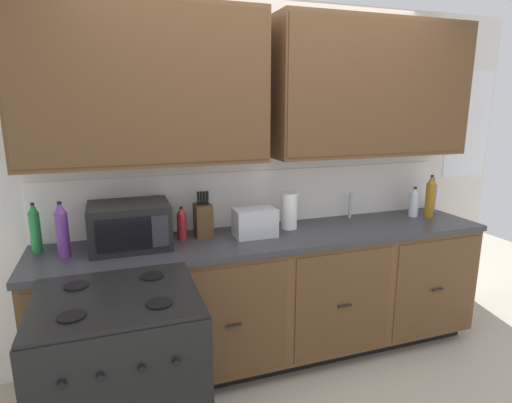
{
  "coord_description": "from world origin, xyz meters",
  "views": [
    {
      "loc": [
        -1.02,
        -2.25,
        1.81
      ],
      "look_at": [
        -0.14,
        0.27,
        1.19
      ],
      "focal_mm": 29.46,
      "sensor_mm": 36.0,
      "label": 1
    }
  ],
  "objects_px": {
    "toaster": "(255,222)",
    "knife_block": "(203,220)",
    "stove_range": "(123,383)",
    "bottle_violet": "(62,230)",
    "microwave": "(130,226)",
    "bottle_clear": "(414,202)",
    "bottle_amber": "(430,197)",
    "bottle_red": "(182,223)",
    "bottle_green": "(35,228)",
    "paper_towel_roll": "(289,211)",
    "bottle_blue": "(432,196)"
  },
  "relations": [
    {
      "from": "paper_towel_roll",
      "to": "stove_range",
      "type": "bearing_deg",
      "value": -148.37
    },
    {
      "from": "bottle_amber",
      "to": "bottle_violet",
      "type": "height_order",
      "value": "bottle_amber"
    },
    {
      "from": "bottle_clear",
      "to": "bottle_green",
      "type": "bearing_deg",
      "value": 178.84
    },
    {
      "from": "toaster",
      "to": "knife_block",
      "type": "bearing_deg",
      "value": 161.11
    },
    {
      "from": "bottle_amber",
      "to": "bottle_red",
      "type": "xyz_separation_m",
      "value": [
        -1.93,
        0.09,
        -0.06
      ]
    },
    {
      "from": "bottle_green",
      "to": "bottle_amber",
      "type": "bearing_deg",
      "value": -2.42
    },
    {
      "from": "bottle_clear",
      "to": "microwave",
      "type": "bearing_deg",
      "value": -179.14
    },
    {
      "from": "bottle_violet",
      "to": "toaster",
      "type": "bearing_deg",
      "value": 0.55
    },
    {
      "from": "toaster",
      "to": "bottle_red",
      "type": "relative_size",
      "value": 1.27
    },
    {
      "from": "bottle_red",
      "to": "stove_range",
      "type": "bearing_deg",
      "value": -120.33
    },
    {
      "from": "paper_towel_roll",
      "to": "bottle_red",
      "type": "distance_m",
      "value": 0.76
    },
    {
      "from": "bottle_blue",
      "to": "bottle_green",
      "type": "relative_size",
      "value": 0.96
    },
    {
      "from": "bottle_violet",
      "to": "bottle_green",
      "type": "bearing_deg",
      "value": 139.72
    },
    {
      "from": "microwave",
      "to": "bottle_red",
      "type": "bearing_deg",
      "value": 9.46
    },
    {
      "from": "bottle_blue",
      "to": "bottle_clear",
      "type": "bearing_deg",
      "value": -173.65
    },
    {
      "from": "bottle_violet",
      "to": "bottle_green",
      "type": "xyz_separation_m",
      "value": [
        -0.16,
        0.14,
        -0.01
      ]
    },
    {
      "from": "bottle_violet",
      "to": "bottle_clear",
      "type": "bearing_deg",
      "value": 1.84
    },
    {
      "from": "microwave",
      "to": "bottle_blue",
      "type": "height_order",
      "value": "bottle_blue"
    },
    {
      "from": "bottle_red",
      "to": "paper_towel_roll",
      "type": "bearing_deg",
      "value": -0.09
    },
    {
      "from": "toaster",
      "to": "bottle_blue",
      "type": "xyz_separation_m",
      "value": [
        1.55,
        0.09,
        0.05
      ]
    },
    {
      "from": "bottle_amber",
      "to": "toaster",
      "type": "bearing_deg",
      "value": -179.74
    },
    {
      "from": "bottle_violet",
      "to": "bottle_blue",
      "type": "bearing_deg",
      "value": 2.16
    },
    {
      "from": "paper_towel_roll",
      "to": "bottle_clear",
      "type": "xyz_separation_m",
      "value": [
        1.07,
        -0.02,
        -0.01
      ]
    },
    {
      "from": "microwave",
      "to": "bottle_blue",
      "type": "distance_m",
      "value": 2.35
    },
    {
      "from": "knife_block",
      "to": "bottle_clear",
      "type": "distance_m",
      "value": 1.68
    },
    {
      "from": "bottle_clear",
      "to": "bottle_amber",
      "type": "relative_size",
      "value": 0.71
    },
    {
      "from": "knife_block",
      "to": "bottle_clear",
      "type": "xyz_separation_m",
      "value": [
        1.68,
        -0.04,
        0.0
      ]
    },
    {
      "from": "toaster",
      "to": "bottle_green",
      "type": "xyz_separation_m",
      "value": [
        -1.34,
        0.12,
        0.05
      ]
    },
    {
      "from": "stove_range",
      "to": "microwave",
      "type": "relative_size",
      "value": 1.98
    },
    {
      "from": "knife_block",
      "to": "bottle_green",
      "type": "xyz_separation_m",
      "value": [
        -1.01,
        0.01,
        0.03
      ]
    },
    {
      "from": "bottle_blue",
      "to": "bottle_red",
      "type": "distance_m",
      "value": 2.02
    },
    {
      "from": "bottle_violet",
      "to": "knife_block",
      "type": "bearing_deg",
      "value": 8.26
    },
    {
      "from": "stove_range",
      "to": "bottle_violet",
      "type": "distance_m",
      "value": 0.93
    },
    {
      "from": "bottle_red",
      "to": "bottle_amber",
      "type": "bearing_deg",
      "value": -2.55
    },
    {
      "from": "bottle_clear",
      "to": "toaster",
      "type": "bearing_deg",
      "value": -177.03
    },
    {
      "from": "bottle_amber",
      "to": "bottle_violet",
      "type": "bearing_deg",
      "value": -179.61
    },
    {
      "from": "toaster",
      "to": "bottle_amber",
      "type": "distance_m",
      "value": 1.45
    },
    {
      "from": "bottle_amber",
      "to": "bottle_green",
      "type": "distance_m",
      "value": 2.79
    },
    {
      "from": "microwave",
      "to": "paper_towel_roll",
      "type": "height_order",
      "value": "microwave"
    },
    {
      "from": "toaster",
      "to": "bottle_clear",
      "type": "height_order",
      "value": "bottle_clear"
    },
    {
      "from": "bottle_clear",
      "to": "bottle_red",
      "type": "xyz_separation_m",
      "value": [
        -1.83,
        0.02,
        -0.01
      ]
    },
    {
      "from": "stove_range",
      "to": "microwave",
      "type": "distance_m",
      "value": 0.92
    },
    {
      "from": "microwave",
      "to": "bottle_violet",
      "type": "relative_size",
      "value": 1.45
    },
    {
      "from": "knife_block",
      "to": "bottle_clear",
      "type": "relative_size",
      "value": 1.3
    },
    {
      "from": "toaster",
      "to": "bottle_red",
      "type": "height_order",
      "value": "bottle_red"
    },
    {
      "from": "toaster",
      "to": "bottle_clear",
      "type": "distance_m",
      "value": 1.36
    },
    {
      "from": "stove_range",
      "to": "microwave",
      "type": "bearing_deg",
      "value": 81.3
    },
    {
      "from": "stove_range",
      "to": "bottle_amber",
      "type": "bearing_deg",
      "value": 15.45
    },
    {
      "from": "bottle_violet",
      "to": "bottle_green",
      "type": "height_order",
      "value": "bottle_violet"
    },
    {
      "from": "microwave",
      "to": "bottle_clear",
      "type": "bearing_deg",
      "value": 0.86
    }
  ]
}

